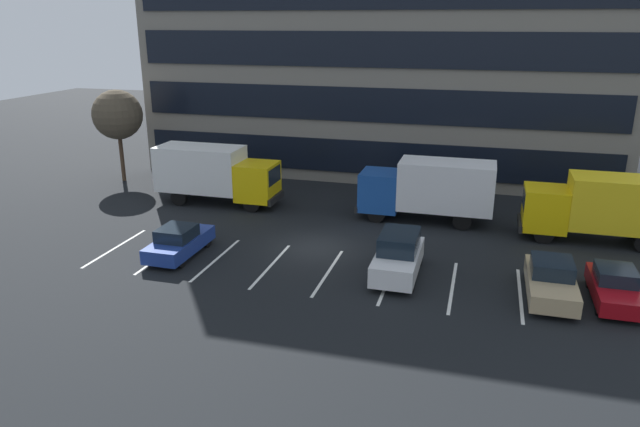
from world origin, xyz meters
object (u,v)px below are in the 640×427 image
object	(u,v)px
sedan_navy	(179,242)
box_truck_blue	(429,188)
bare_tree	(117,115)
sedan_tan	(551,280)
box_truck_yellow	(215,172)
box_truck_yellow_all	(602,206)
sedan_maroon	(615,287)
suv_white	(398,256)

from	to	relation	value
sedan_navy	box_truck_blue	bearing A→B (deg)	37.73
box_truck_blue	bare_tree	world-z (taller)	bare_tree
box_truck_blue	sedan_tan	distance (m)	10.46
box_truck_yellow	sedan_navy	size ratio (longest dim) A/B	1.82
box_truck_yellow_all	box_truck_blue	size ratio (longest dim) A/B	0.99
sedan_maroon	suv_white	world-z (taller)	suv_white
suv_white	sedan_tan	xyz separation A→B (m)	(6.43, -0.44, -0.21)
sedan_maroon	sedan_tan	xyz separation A→B (m)	(-2.46, -0.20, 0.07)
box_truck_yellow	suv_white	xyz separation A→B (m)	(12.67, -7.90, -1.05)
box_truck_yellow	suv_white	distance (m)	14.97
sedan_tan	sedan_navy	distance (m)	17.08
box_truck_blue	suv_white	xyz separation A→B (m)	(-0.48, -8.08, -1.02)
sedan_maroon	bare_tree	bearing A→B (deg)	159.40
box_truck_blue	sedan_maroon	xyz separation A→B (m)	(8.41, -8.32, -1.30)
box_truck_yellow_all	bare_tree	size ratio (longest dim) A/B	1.16
sedan_navy	bare_tree	xyz separation A→B (m)	(-10.86, 11.72, 4.01)
box_truck_blue	sedan_maroon	size ratio (longest dim) A/B	1.88
suv_white	bare_tree	world-z (taller)	bare_tree
sedan_navy	bare_tree	bearing A→B (deg)	132.81
box_truck_yellow_all	sedan_navy	world-z (taller)	box_truck_yellow_all
sedan_tan	bare_tree	bearing A→B (deg)	157.41
box_truck_yellow	sedan_tan	world-z (taller)	box_truck_yellow
box_truck_blue	box_truck_yellow	bearing A→B (deg)	-179.25
sedan_maroon	sedan_navy	size ratio (longest dim) A/B	0.96
box_truck_yellow_all	suv_white	distance (m)	11.83
box_truck_yellow	bare_tree	world-z (taller)	bare_tree
box_truck_blue	sedan_tan	xyz separation A→B (m)	(5.95, -8.51, -1.23)
suv_white	box_truck_yellow	bearing A→B (deg)	148.03
box_truck_yellow	sedan_navy	bearing A→B (deg)	-76.57
suv_white	sedan_navy	bearing A→B (deg)	-177.13
sedan_maroon	sedan_tan	size ratio (longest dim) A/B	0.91
sedan_tan	sedan_navy	bearing A→B (deg)	-179.67
box_truck_yellow	sedan_navy	xyz separation A→B (m)	(2.01, -8.44, -1.30)
box_truck_yellow_all	sedan_maroon	bearing A→B (deg)	-93.84
bare_tree	suv_white	bearing A→B (deg)	-27.48
sedan_tan	sedan_navy	xyz separation A→B (m)	(-17.08, -0.10, -0.04)
box_truck_yellow_all	sedan_navy	size ratio (longest dim) A/B	1.77
suv_white	sedan_navy	distance (m)	10.67
box_truck_blue	bare_tree	size ratio (longest dim) A/B	1.18
box_truck_yellow	box_truck_blue	distance (m)	13.14
sedan_maroon	sedan_navy	xyz separation A→B (m)	(-19.54, -0.29, 0.03)
sedan_tan	bare_tree	xyz separation A→B (m)	(-27.94, 11.63, 3.97)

